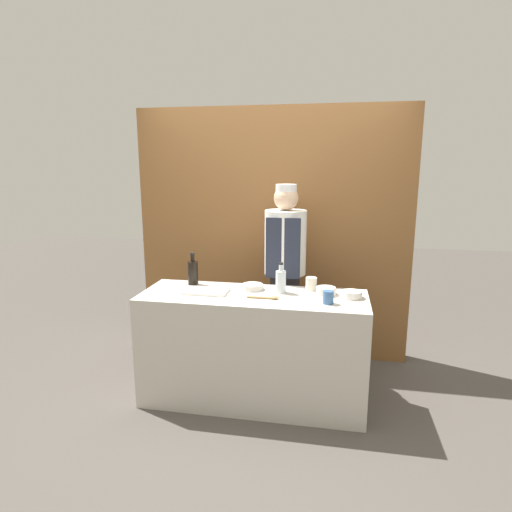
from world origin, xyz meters
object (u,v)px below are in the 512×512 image
cup_blue (328,297)px  sauce_bowl_white (253,286)px  cutting_board (206,291)px  bottle_clear (281,281)px  wooden_spoon (267,298)px  sauce_bowl_orange (326,290)px  cup_cream (311,284)px  bottle_soy (193,272)px  chef_center (285,273)px  sauce_bowl_green (352,294)px

cup_blue → sauce_bowl_white: bearing=157.2°
cutting_board → cup_blue: bearing=-6.2°
bottle_clear → wooden_spoon: 0.22m
sauce_bowl_orange → bottle_clear: (-0.35, -0.01, 0.06)m
sauce_bowl_white → cup_blue: 0.66m
sauce_bowl_white → wooden_spoon: size_ratio=0.70×
sauce_bowl_white → cutting_board: sauce_bowl_white is taller
cutting_board → cup_cream: cup_cream is taller
sauce_bowl_orange → cup_blue: cup_blue is taller
sauce_bowl_white → wooden_spoon: bearing=-56.0°
bottle_soy → chef_center: size_ratio=0.16×
sauce_bowl_orange → bottle_soy: (-1.10, 0.09, 0.07)m
bottle_soy → bottle_clear: (0.75, -0.10, -0.01)m
sauce_bowl_green → bottle_soy: size_ratio=0.56×
cup_cream → chef_center: bearing=127.1°
cutting_board → cup_blue: cup_blue is taller
sauce_bowl_green → wooden_spoon: 0.64m
sauce_bowl_orange → chef_center: bearing=130.6°
sauce_bowl_green → cup_blue: (-0.17, -0.17, 0.02)m
sauce_bowl_green → wooden_spoon: bearing=-166.9°
cup_blue → cutting_board: bearing=173.8°
sauce_bowl_green → cup_cream: 0.35m
chef_center → sauce_bowl_orange: bearing=-49.4°
bottle_clear → wooden_spoon: (-0.08, -0.19, -0.08)m
sauce_bowl_white → chef_center: size_ratio=0.10×
sauce_bowl_orange → wooden_spoon: bearing=-155.2°
sauce_bowl_white → cutting_board: bearing=-156.1°
sauce_bowl_green → bottle_clear: bottle_clear is taller
sauce_bowl_green → cutting_board: (-1.12, -0.07, -0.02)m
sauce_bowl_white → bottle_soy: size_ratio=0.62×
cutting_board → bottle_clear: 0.59m
cup_blue → wooden_spoon: bearing=176.6°
chef_center → sauce_bowl_green: bearing=-40.6°
sauce_bowl_orange → cutting_board: bearing=-172.4°
cutting_board → cup_cream: (0.81, 0.22, 0.04)m
sauce_bowl_white → cup_cream: cup_cream is taller
sauce_bowl_green → wooden_spoon: sauce_bowl_green is taller
sauce_bowl_green → chef_center: bearing=139.4°
chef_center → cup_blue: bearing=-59.2°
bottle_clear → cup_cream: bearing=26.3°
wooden_spoon → chef_center: bearing=84.6°
bottle_soy → sauce_bowl_orange: bearing=-4.5°
wooden_spoon → bottle_soy: bearing=157.0°
cutting_board → wooden_spoon: bearing=-8.7°
sauce_bowl_orange → bottle_soy: 1.11m
cutting_board → bottle_soy: (-0.18, 0.21, 0.10)m
cup_cream → bottle_soy: bearing=-179.2°
sauce_bowl_green → chef_center: 0.74m
bottle_clear → wooden_spoon: size_ratio=1.01×
sauce_bowl_orange → cup_blue: size_ratio=1.59×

